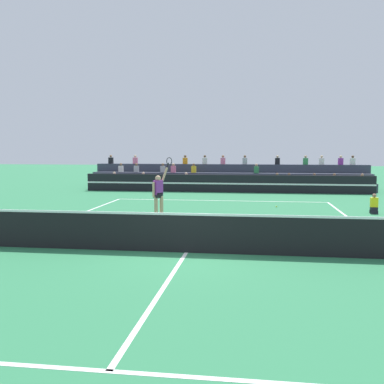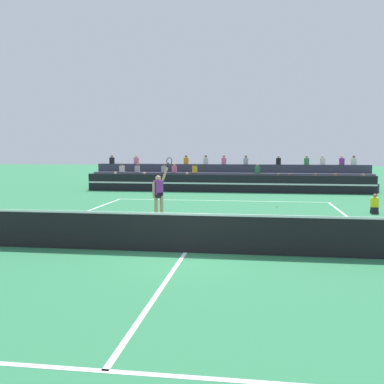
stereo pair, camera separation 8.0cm
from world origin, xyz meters
The scene contains 8 objects.
ground_plane centered at (0.00, 0.00, 0.00)m, with size 120.00×120.00×0.00m, color #2D7A4C.
court_lines centered at (0.00, 0.00, 0.00)m, with size 11.10×23.90×0.01m.
tennis_net centered at (0.00, 0.00, 0.54)m, with size 12.00×0.10×1.10m.
sponsor_banner_wall centered at (0.00, 16.49, 0.55)m, with size 18.00×0.26×1.10m.
bleacher_stand centered at (0.00, 19.03, 0.65)m, with size 18.69×2.85×2.28m.
ball_kid_courtside centered at (6.81, 8.20, 0.33)m, with size 0.30×0.36×0.84m.
tennis_player centered at (-1.92, 5.44, 0.99)m, with size 0.73×0.92×2.46m.
tennis_ball centered at (2.81, 9.65, 0.03)m, with size 0.07×0.07×0.07m, color #C6DB33.
Camera 2 is at (1.84, -11.56, 2.77)m, focal length 42.00 mm.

